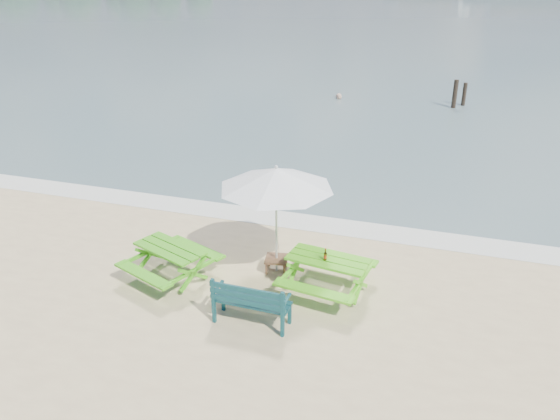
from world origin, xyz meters
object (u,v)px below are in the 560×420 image
(picnic_table_right, at_px, (327,276))
(beer_bottle, at_px, (325,256))
(side_table, at_px, (276,264))
(swimmer, at_px, (338,110))
(park_bench, at_px, (252,310))
(picnic_table_left, at_px, (171,263))
(patio_umbrella, at_px, (276,178))

(picnic_table_right, xyz_separation_m, beer_bottle, (-0.04, -0.08, 0.46))
(side_table, relative_size, swimmer, 0.33)
(side_table, bearing_deg, swimmer, 97.55)
(beer_bottle, bearing_deg, park_bench, -126.99)
(picnic_table_right, distance_m, side_table, 1.27)
(picnic_table_left, xyz_separation_m, swimmer, (-0.21, 16.91, -0.88))
(park_bench, distance_m, patio_umbrella, 2.57)
(park_bench, height_order, patio_umbrella, patio_umbrella)
(picnic_table_left, distance_m, swimmer, 16.93)
(picnic_table_right, xyz_separation_m, side_table, (-1.17, 0.45, -0.20))
(patio_umbrella, distance_m, beer_bottle, 1.76)
(picnic_table_right, xyz_separation_m, patio_umbrella, (-1.17, 0.45, 1.69))
(beer_bottle, bearing_deg, picnic_table_right, 63.04)
(park_bench, bearing_deg, picnic_table_left, 156.05)
(picnic_table_right, bearing_deg, side_table, 158.85)
(picnic_table_left, height_order, picnic_table_right, picnic_table_right)
(side_table, xyz_separation_m, swimmer, (-2.12, 15.98, -0.70))
(side_table, relative_size, patio_umbrella, 0.20)
(picnic_table_right, relative_size, park_bench, 1.38)
(side_table, distance_m, swimmer, 16.13)
(patio_umbrella, bearing_deg, picnic_table_left, -154.04)
(picnic_table_left, height_order, park_bench, park_bench)
(picnic_table_left, bearing_deg, picnic_table_right, 8.77)
(beer_bottle, xyz_separation_m, swimmer, (-3.25, 16.51, -1.35))
(picnic_table_left, bearing_deg, side_table, 25.96)
(park_bench, height_order, beer_bottle, beer_bottle)
(picnic_table_right, bearing_deg, beer_bottle, -116.96)
(picnic_table_left, distance_m, park_bench, 2.25)
(patio_umbrella, bearing_deg, swimmer, 97.55)
(side_table, relative_size, beer_bottle, 2.21)
(picnic_table_right, distance_m, park_bench, 1.73)
(patio_umbrella, bearing_deg, park_bench, -85.47)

